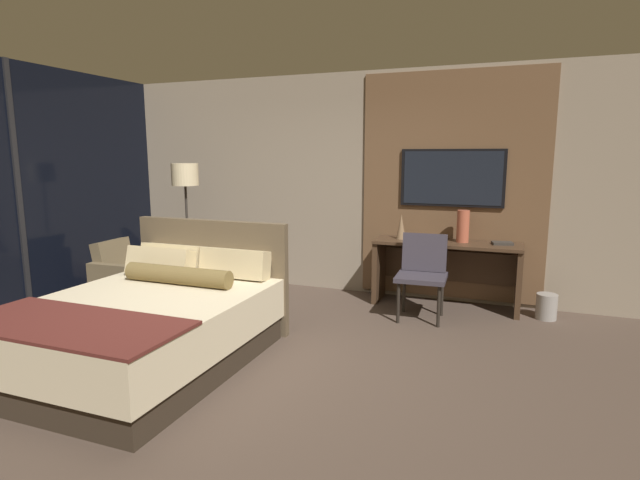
% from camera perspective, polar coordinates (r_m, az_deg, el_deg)
% --- Properties ---
extents(ground_plane, '(16.00, 16.00, 0.00)m').
position_cam_1_polar(ground_plane, '(4.53, -9.35, -13.51)').
color(ground_plane, '#4C3D33').
extents(wall_back_tv_panel, '(7.20, 0.09, 2.80)m').
position_cam_1_polar(wall_back_tv_panel, '(6.48, 3.44, 6.35)').
color(wall_back_tv_panel, gray).
rests_on(wall_back_tv_panel, ground_plane).
extents(wall_left_window, '(0.06, 6.00, 2.80)m').
position_cam_1_polar(wall_left_window, '(6.51, -31.29, 4.32)').
color(wall_left_window, black).
rests_on(wall_left_window, ground_plane).
extents(bed, '(1.71, 2.20, 1.12)m').
position_cam_1_polar(bed, '(4.58, -19.06, -9.04)').
color(bed, '#33281E').
rests_on(bed, ground_plane).
extents(desk, '(1.67, 0.51, 0.78)m').
position_cam_1_polar(desk, '(6.06, 14.24, -2.56)').
color(desk, '#422D1E').
rests_on(desk, ground_plane).
extents(tv, '(1.21, 0.04, 0.68)m').
position_cam_1_polar(tv, '(6.14, 14.85, 6.87)').
color(tv, black).
extents(desk_chair, '(0.55, 0.54, 0.92)m').
position_cam_1_polar(desk_chair, '(5.58, 11.65, -3.15)').
color(desk_chair, '#38333D').
rests_on(desk_chair, ground_plane).
extents(armchair_by_window, '(0.76, 0.77, 0.75)m').
position_cam_1_polar(armchair_by_window, '(6.56, -20.81, -4.37)').
color(armchair_by_window, brown).
rests_on(armchair_by_window, ground_plane).
extents(floor_lamp, '(0.34, 0.34, 1.67)m').
position_cam_1_polar(floor_lamp, '(6.63, -15.13, 6.11)').
color(floor_lamp, '#282623').
rests_on(floor_lamp, ground_plane).
extents(vase_tall, '(0.14, 0.14, 0.37)m').
position_cam_1_polar(vase_tall, '(5.99, 16.02, 1.52)').
color(vase_tall, '#B2563D').
rests_on(vase_tall, desk).
extents(vase_short, '(0.12, 0.12, 0.30)m').
position_cam_1_polar(vase_short, '(6.07, 9.26, 1.52)').
color(vase_short, '#846647').
rests_on(vase_short, desk).
extents(book, '(0.25, 0.20, 0.03)m').
position_cam_1_polar(book, '(5.99, 20.11, -0.34)').
color(book, '#332D28').
rests_on(book, desk).
extents(waste_bin, '(0.22, 0.22, 0.28)m').
position_cam_1_polar(waste_bin, '(6.03, 24.46, -6.93)').
color(waste_bin, gray).
rests_on(waste_bin, ground_plane).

